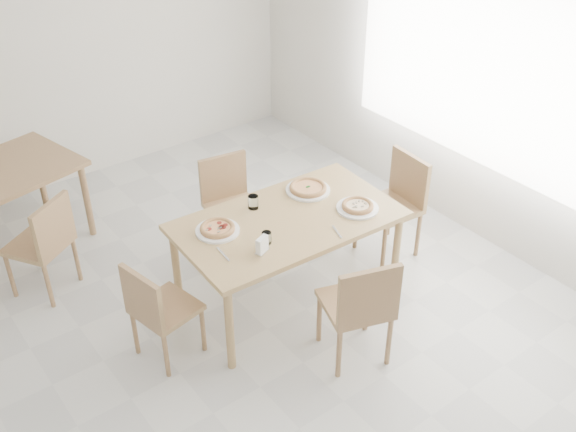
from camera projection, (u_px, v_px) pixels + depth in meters
room at (505, 79)px, 5.28m from camera, size 7.28×7.00×7.00m
main_table at (288, 227)px, 5.01m from camera, size 1.69×1.00×0.75m
chair_south at (361, 304)px, 4.53m from camera, size 0.55×0.55×0.88m
chair_north at (229, 198)px, 5.70m from camera, size 0.48×0.48×0.85m
chair_west at (157, 307)px, 4.58m from camera, size 0.47×0.47×0.80m
chair_east at (397, 198)px, 5.66m from camera, size 0.47×0.47×0.89m
plate_margherita at (308, 190)px, 5.30m from camera, size 0.35×0.35×0.02m
plate_mushroom at (357, 208)px, 5.08m from camera, size 0.32×0.32×0.02m
plate_pepperoni at (218, 231)px, 4.83m from camera, size 0.32×0.32×0.02m
pizza_margherita at (308, 188)px, 5.28m from camera, size 0.39×0.39×0.03m
pizza_mushroom at (358, 206)px, 5.06m from camera, size 0.27×0.27×0.03m
pizza_pepperoni at (217, 228)px, 4.81m from camera, size 0.26×0.26×0.03m
tumbler_a at (267, 238)px, 4.69m from camera, size 0.07×0.07×0.09m
tumbler_b at (253, 202)px, 5.07m from camera, size 0.08×0.08×0.11m
napkin_holder at (262, 246)px, 4.59m from camera, size 0.12×0.09×0.13m
fork_a at (337, 232)px, 4.82m from camera, size 0.06×0.17×0.01m
fork_b at (223, 254)px, 4.60m from camera, size 0.03×0.18×0.01m
chair_back_s at (45, 240)px, 5.19m from camera, size 0.58×0.58×0.85m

